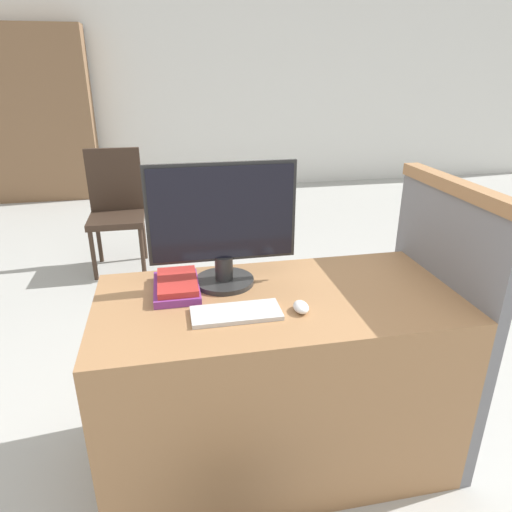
% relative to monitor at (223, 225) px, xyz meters
% --- Properties ---
extents(wall_back, '(12.00, 0.06, 2.80)m').
position_rel_monitor_xyz_m(wall_back, '(0.19, 4.81, 0.37)').
color(wall_back, white).
rests_on(wall_back, ground_plane).
extents(desk, '(1.39, 0.68, 0.77)m').
position_rel_monitor_xyz_m(desk, '(0.19, -0.16, -0.64)').
color(desk, '#9E7047').
rests_on(desk, ground_plane).
extents(carrel_divider, '(0.07, 0.75, 1.18)m').
position_rel_monitor_xyz_m(carrel_divider, '(0.90, -0.13, -0.42)').
color(carrel_divider, slate).
rests_on(carrel_divider, ground_plane).
extents(monitor, '(0.58, 0.24, 0.49)m').
position_rel_monitor_xyz_m(monitor, '(0.00, 0.00, 0.00)').
color(monitor, '#282828').
rests_on(monitor, desk).
extents(keyboard, '(0.32, 0.14, 0.02)m').
position_rel_monitor_xyz_m(keyboard, '(0.01, -0.27, -0.24)').
color(keyboard, silver).
rests_on(keyboard, desk).
extents(mouse, '(0.05, 0.08, 0.04)m').
position_rel_monitor_xyz_m(mouse, '(0.24, -0.29, -0.23)').
color(mouse, white).
rests_on(mouse, desk).
extents(book_stack, '(0.17, 0.27, 0.05)m').
position_rel_monitor_xyz_m(book_stack, '(-0.19, -0.04, -0.23)').
color(book_stack, '#7A3384').
rests_on(book_stack, desk).
extents(far_chair, '(0.44, 0.44, 0.98)m').
position_rel_monitor_xyz_m(far_chair, '(-0.62, 2.13, -0.49)').
color(far_chair, '#38281E').
rests_on(far_chair, ground_plane).
extents(bookshelf_far, '(1.23, 0.32, 2.07)m').
position_rel_monitor_xyz_m(bookshelf_far, '(-1.67, 4.57, 0.01)').
color(bookshelf_far, '#846042').
rests_on(bookshelf_far, ground_plane).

